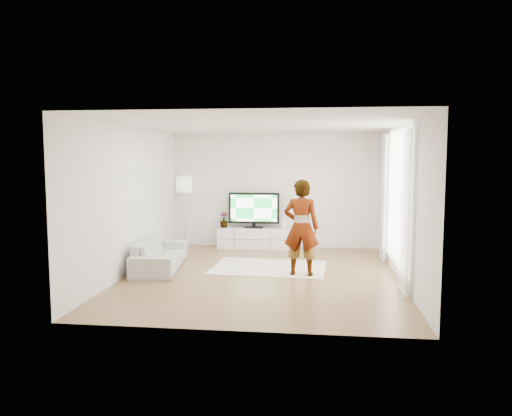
# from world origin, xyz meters

# --- Properties ---
(floor) EXTENTS (6.00, 6.00, 0.00)m
(floor) POSITION_xyz_m (0.00, 0.00, 0.00)
(floor) COLOR olive
(floor) RESTS_ON ground
(ceiling) EXTENTS (6.00, 6.00, 0.00)m
(ceiling) POSITION_xyz_m (0.00, 0.00, 2.80)
(ceiling) COLOR white
(ceiling) RESTS_ON wall_back
(wall_left) EXTENTS (0.02, 6.00, 2.80)m
(wall_left) POSITION_xyz_m (-2.50, 0.00, 1.40)
(wall_left) COLOR silver
(wall_left) RESTS_ON floor
(wall_right) EXTENTS (0.02, 6.00, 2.80)m
(wall_right) POSITION_xyz_m (2.50, 0.00, 1.40)
(wall_right) COLOR silver
(wall_right) RESTS_ON floor
(wall_back) EXTENTS (5.00, 0.02, 2.80)m
(wall_back) POSITION_xyz_m (0.00, 3.00, 1.40)
(wall_back) COLOR silver
(wall_back) RESTS_ON floor
(wall_front) EXTENTS (5.00, 0.02, 2.80)m
(wall_front) POSITION_xyz_m (0.00, -3.00, 1.40)
(wall_front) COLOR silver
(wall_front) RESTS_ON floor
(window) EXTENTS (0.01, 2.60, 2.50)m
(window) POSITION_xyz_m (2.48, 0.30, 1.45)
(window) COLOR white
(window) RESTS_ON wall_right
(curtain_near) EXTENTS (0.04, 0.70, 2.60)m
(curtain_near) POSITION_xyz_m (2.40, -1.00, 1.35)
(curtain_near) COLOR white
(curtain_near) RESTS_ON floor
(curtain_far) EXTENTS (0.04, 0.70, 2.60)m
(curtain_far) POSITION_xyz_m (2.40, 1.60, 1.35)
(curtain_far) COLOR white
(curtain_far) RESTS_ON floor
(media_console) EXTENTS (1.73, 0.49, 0.49)m
(media_console) POSITION_xyz_m (-0.50, 2.76, 0.24)
(media_console) COLOR white
(media_console) RESTS_ON floor
(television) EXTENTS (1.23, 0.24, 0.86)m
(television) POSITION_xyz_m (-0.50, 2.79, 0.95)
(television) COLOR black
(television) RESTS_ON media_console
(game_console) EXTENTS (0.05, 0.16, 0.21)m
(game_console) POSITION_xyz_m (0.25, 2.76, 0.59)
(game_console) COLOR white
(game_console) RESTS_ON media_console
(potted_plant) EXTENTS (0.21, 0.21, 0.37)m
(potted_plant) POSITION_xyz_m (-1.24, 2.77, 0.67)
(potted_plant) COLOR #3F7238
(potted_plant) RESTS_ON media_console
(rug) EXTENTS (2.32, 1.74, 0.01)m
(rug) POSITION_xyz_m (0.07, 0.66, 0.01)
(rug) COLOR beige
(rug) RESTS_ON floor
(player) EXTENTS (0.69, 0.48, 1.79)m
(player) POSITION_xyz_m (0.72, 0.09, 0.91)
(player) COLOR #334772
(player) RESTS_ON rug
(sofa) EXTENTS (1.01, 2.09, 0.59)m
(sofa) POSITION_xyz_m (-2.06, 0.30, 0.29)
(sofa) COLOR #BABAB5
(sofa) RESTS_ON floor
(floor_lamp) EXTENTS (0.38, 0.38, 1.73)m
(floor_lamp) POSITION_xyz_m (-2.20, 2.70, 1.46)
(floor_lamp) COLOR silver
(floor_lamp) RESTS_ON floor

